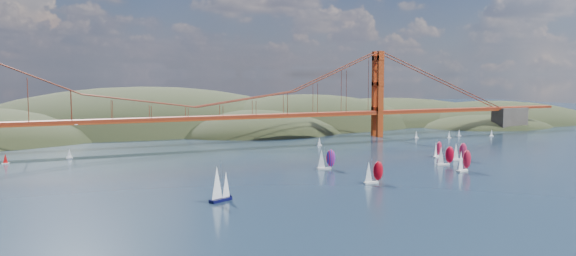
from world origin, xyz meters
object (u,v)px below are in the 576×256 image
at_px(racer_4, 459,151).
at_px(racer_1, 464,160).
at_px(sloop_navy, 220,184).
at_px(racer_rwb, 326,159).
at_px(racer_3, 437,149).
at_px(racer_0, 373,172).
at_px(racer_2, 445,155).

bearing_deg(racer_4, racer_1, -126.04).
xyz_separation_m(sloop_navy, racer_4, (127.99, 37.04, -1.28)).
bearing_deg(racer_rwb, racer_4, 2.59).
distance_m(sloop_navy, racer_3, 134.75).
distance_m(racer_0, racer_2, 56.35).
height_order(racer_0, racer_2, racer_2).
xyz_separation_m(racer_3, racer_4, (2.69, -12.51, 0.30)).
distance_m(sloop_navy, racer_2, 115.83).
height_order(racer_1, racer_3, racer_1).
bearing_deg(sloop_navy, racer_rwb, 7.42).
distance_m(racer_1, racer_2, 16.26).
distance_m(racer_1, racer_rwb, 57.14).
bearing_deg(racer_1, racer_3, 49.27).
bearing_deg(racer_4, racer_rwb, 178.87).
xyz_separation_m(sloop_navy, racer_3, (125.30, 49.56, -1.58)).
bearing_deg(sloop_navy, racer_3, -5.29).
relative_size(sloop_navy, racer_rwb, 1.34).
relative_size(racer_3, racer_rwb, 0.90).
bearing_deg(racer_2, racer_4, 38.82).
distance_m(racer_2, racer_rwb, 54.58).
xyz_separation_m(racer_0, racer_3, (64.66, 43.77, -0.31)).
bearing_deg(racer_3, racer_rwb, 160.07).
bearing_deg(racer_rwb, racer_0, -82.16).
distance_m(racer_4, racer_rwb, 68.95).
xyz_separation_m(racer_2, racer_4, (15.65, 8.83, -0.13)).
distance_m(racer_0, racer_4, 74.24).
height_order(racer_0, racer_rwb, racer_rwb).
relative_size(racer_4, racer_rwb, 0.97).
height_order(racer_4, racer_rwb, racer_rwb).
height_order(racer_0, racer_4, racer_0).
height_order(sloop_navy, racer_0, sloop_navy).
distance_m(racer_2, racer_3, 24.97).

